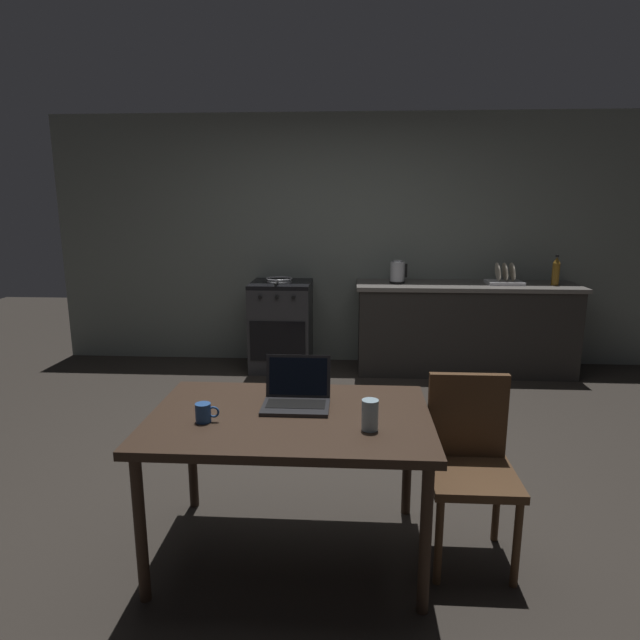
% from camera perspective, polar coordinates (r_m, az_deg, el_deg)
% --- Properties ---
extents(ground_plane, '(12.00, 12.00, 0.00)m').
position_cam_1_polar(ground_plane, '(3.66, -0.30, -14.99)').
color(ground_plane, '#2D2823').
extents(back_wall, '(6.40, 0.10, 2.55)m').
position_cam_1_polar(back_wall, '(5.71, 4.34, 8.27)').
color(back_wall, slate).
rests_on(back_wall, ground_plane).
extents(kitchen_counter, '(2.16, 0.64, 0.89)m').
position_cam_1_polar(kitchen_counter, '(5.60, 14.92, -0.77)').
color(kitchen_counter, '#282623').
rests_on(kitchen_counter, ground_plane).
extents(stove_oven, '(0.60, 0.62, 0.89)m').
position_cam_1_polar(stove_oven, '(5.53, -4.08, -0.57)').
color(stove_oven, '#2D2D30').
rests_on(stove_oven, ground_plane).
extents(dining_table, '(1.31, 0.86, 0.72)m').
position_cam_1_polar(dining_table, '(2.58, -3.18, -11.26)').
color(dining_table, '#332319').
rests_on(dining_table, ground_plane).
extents(chair, '(0.40, 0.40, 0.88)m').
position_cam_1_polar(chair, '(2.74, 15.50, -13.65)').
color(chair, '#4C331E').
rests_on(chair, ground_plane).
extents(laptop, '(0.32, 0.27, 0.22)m').
position_cam_1_polar(laptop, '(2.64, -2.49, -8.05)').
color(laptop, '#232326').
rests_on(laptop, dining_table).
extents(electric_kettle, '(0.17, 0.15, 0.23)m').
position_cam_1_polar(electric_kettle, '(5.41, 8.17, 5.00)').
color(electric_kettle, black).
rests_on(electric_kettle, kitchen_counter).
extents(bottle, '(0.07, 0.07, 0.29)m').
position_cam_1_polar(bottle, '(5.69, 23.61, 4.76)').
color(bottle, '#8C601E').
rests_on(bottle, kitchen_counter).
extents(frying_pan, '(0.27, 0.44, 0.05)m').
position_cam_1_polar(frying_pan, '(5.42, -4.32, 4.23)').
color(frying_pan, gray).
rests_on(frying_pan, stove_oven).
extents(coffee_mug, '(0.11, 0.07, 0.09)m').
position_cam_1_polar(coffee_mug, '(2.51, -12.14, -9.52)').
color(coffee_mug, '#264C8C').
rests_on(coffee_mug, dining_table).
extents(drinking_glass, '(0.07, 0.07, 0.14)m').
position_cam_1_polar(drinking_glass, '(2.38, 5.29, -9.92)').
color(drinking_glass, '#99B7C6').
rests_on(drinking_glass, dining_table).
extents(dish_rack, '(0.34, 0.26, 0.21)m').
position_cam_1_polar(dish_rack, '(5.60, 18.87, 4.09)').
color(dish_rack, silver).
rests_on(dish_rack, kitchen_counter).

